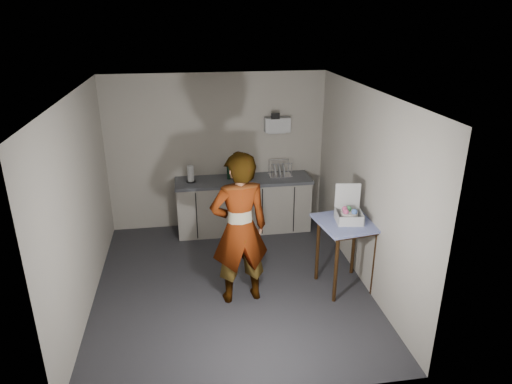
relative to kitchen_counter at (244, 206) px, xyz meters
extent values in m
plane|color=#252429|center=(-0.40, -1.70, -0.43)|extent=(4.00, 4.00, 0.00)
cube|color=#BAB1A2|center=(-0.40, 0.29, 0.87)|extent=(3.60, 0.02, 2.60)
cube|color=#BAB1A2|center=(1.39, -1.70, 0.87)|extent=(0.02, 4.00, 2.60)
cube|color=#BAB1A2|center=(-2.19, -1.70, 0.87)|extent=(0.02, 4.00, 2.60)
cube|color=silver|center=(-0.40, -1.70, 2.17)|extent=(3.60, 4.00, 0.01)
cube|color=black|center=(0.00, 0.00, -0.39)|extent=(2.20, 0.52, 0.08)
cube|color=#AAA497|center=(0.00, 0.00, 0.00)|extent=(2.20, 0.58, 0.86)
cube|color=#4C4F56|center=(0.00, 0.00, 0.46)|extent=(2.24, 0.62, 0.05)
cube|color=black|center=(-0.80, -0.29, 0.00)|extent=(0.02, 0.01, 0.80)
cube|color=black|center=(-0.27, -0.29, 0.00)|extent=(0.02, 0.01, 0.80)
cube|color=black|center=(0.27, -0.29, 0.00)|extent=(0.01, 0.01, 0.80)
cube|color=black|center=(0.80, -0.29, 0.00)|extent=(0.02, 0.01, 0.80)
cube|color=silver|center=(0.60, 0.22, 1.32)|extent=(0.42, 0.16, 0.24)
cube|color=silver|center=(0.60, 0.27, 1.18)|extent=(0.30, 0.06, 0.04)
cube|color=black|center=(0.55, 0.13, 1.48)|extent=(0.14, 0.02, 0.10)
cylinder|color=#321F0B|center=(0.87, -2.27, 0.02)|extent=(0.05, 0.05, 0.89)
cylinder|color=#321F0B|center=(1.41, -2.19, 0.02)|extent=(0.05, 0.05, 0.89)
cylinder|color=#321F0B|center=(0.79, -1.72, 0.02)|extent=(0.05, 0.05, 0.89)
cylinder|color=#321F0B|center=(1.33, -1.64, 0.02)|extent=(0.05, 0.05, 0.89)
cube|color=#321F0B|center=(1.10, -1.96, 0.49)|extent=(0.75, 0.75, 0.04)
cube|color=#1B2FA6|center=(1.10, -1.96, 0.53)|extent=(0.85, 0.85, 0.03)
imported|color=#B2A593|center=(-0.31, -2.01, 0.56)|extent=(0.78, 0.57, 1.98)
imported|color=black|center=(-0.12, -0.01, 0.65)|extent=(0.13, 0.13, 0.33)
cylinder|color=red|center=(0.10, 0.05, 0.55)|extent=(0.07, 0.07, 0.13)
cylinder|color=black|center=(-0.23, 0.05, 0.60)|extent=(0.07, 0.07, 0.23)
cylinder|color=black|center=(-0.86, 0.01, 0.49)|extent=(0.15, 0.15, 0.01)
cylinder|color=silver|center=(-0.86, 0.01, 0.63)|extent=(0.10, 0.10, 0.26)
cube|color=silver|center=(0.63, 0.06, 0.49)|extent=(0.37, 0.28, 0.02)
cylinder|color=silver|center=(0.46, -0.06, 0.62)|extent=(0.01, 0.01, 0.24)
cylinder|color=silver|center=(0.79, -0.06, 0.62)|extent=(0.01, 0.01, 0.24)
cylinder|color=silver|center=(0.46, 0.18, 0.62)|extent=(0.01, 0.01, 0.24)
cylinder|color=silver|center=(0.79, 0.18, 0.62)|extent=(0.01, 0.01, 0.24)
cylinder|color=silver|center=(0.54, 0.06, 0.60)|extent=(0.05, 0.20, 0.20)
cylinder|color=silver|center=(0.61, 0.06, 0.60)|extent=(0.05, 0.20, 0.20)
cylinder|color=silver|center=(0.68, 0.06, 0.60)|extent=(0.05, 0.20, 0.20)
cube|color=silver|center=(1.11, -1.96, 0.55)|extent=(0.37, 0.37, 0.01)
cube|color=silver|center=(1.08, -2.11, 0.61)|extent=(0.32, 0.06, 0.12)
cube|color=silver|center=(1.13, -1.80, 0.61)|extent=(0.32, 0.06, 0.12)
cube|color=silver|center=(0.95, -1.94, 0.61)|extent=(0.06, 0.32, 0.12)
cube|color=silver|center=(1.26, -1.98, 0.61)|extent=(0.06, 0.32, 0.12)
cube|color=silver|center=(1.13, -1.79, 0.84)|extent=(0.32, 0.06, 0.33)
cylinder|color=white|center=(1.11, -1.96, 0.61)|extent=(0.22, 0.22, 0.12)
sphere|color=#F95B98|center=(1.05, -1.99, 0.70)|extent=(0.07, 0.07, 0.07)
sphere|color=#5687EB|center=(1.15, -2.01, 0.70)|extent=(0.07, 0.07, 0.07)
sphere|color=#50C36A|center=(1.11, -1.90, 0.70)|extent=(0.07, 0.07, 0.07)
sphere|color=#F95B98|center=(1.06, -1.90, 0.70)|extent=(0.07, 0.07, 0.07)
camera|label=1|loc=(-0.90, -7.01, 3.04)|focal=32.00mm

